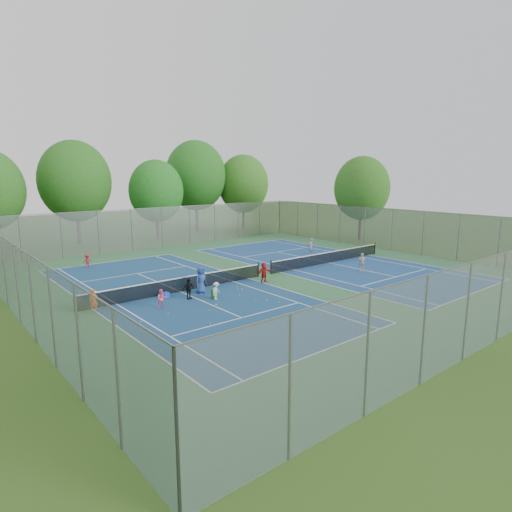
{
  "coord_description": "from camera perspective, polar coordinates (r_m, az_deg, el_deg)",
  "views": [
    {
      "loc": [
        -19.76,
        -23.17,
        7.37
      ],
      "look_at": [
        0.0,
        1.0,
        1.3
      ],
      "focal_mm": 30.0,
      "sensor_mm": 36.0,
      "label": 1
    }
  ],
  "objects": [
    {
      "name": "tennis_ball_8",
      "position": [
        24.45,
        -5.32,
        -6.51
      ],
      "size": [
        0.07,
        0.07,
        0.07
      ],
      "primitive_type": "sphere",
      "color": "#DDF438",
      "rests_on": "ground"
    },
    {
      "name": "tree_nr",
      "position": [
        55.25,
        -8.03,
        10.56
      ],
      "size": [
        7.6,
        7.6,
        11.42
      ],
      "color": "#443326",
      "rests_on": "ground"
    },
    {
      "name": "net_right",
      "position": [
        36.07,
        9.66,
        -0.21
      ],
      "size": [
        12.87,
        0.1,
        0.91
      ],
      "primitive_type": "cube",
      "color": "black",
      "rests_on": "ground"
    },
    {
      "name": "fence_south",
      "position": [
        21.7,
        29.84,
        -4.82
      ],
      "size": [
        32.0,
        0.1,
        4.0
      ],
      "primitive_type": "cube",
      "color": "gray",
      "rests_on": "ground"
    },
    {
      "name": "tennis_ball_9",
      "position": [
        25.21,
        -0.02,
        -5.92
      ],
      "size": [
        0.07,
        0.07,
        0.07
      ],
      "primitive_type": "sphere",
      "color": "#C1CF30",
      "rests_on": "ground"
    },
    {
      "name": "tennis_ball_6",
      "position": [
        27.95,
        -2.49,
        -4.23
      ],
      "size": [
        0.07,
        0.07,
        0.07
      ],
      "primitive_type": "sphere",
      "color": "#C5D631",
      "rests_on": "ground"
    },
    {
      "name": "teen_court_b",
      "position": [
        33.23,
        13.91,
        -0.85
      ],
      "size": [
        0.92,
        0.54,
        1.46
      ],
      "primitive_type": "imported",
      "rotation": [
        0.0,
        0.0,
        -0.23
      ],
      "color": "beige",
      "rests_on": "ground"
    },
    {
      "name": "tree_nc",
      "position": [
        49.28,
        -13.17,
        8.42
      ],
      "size": [
        6.0,
        6.0,
        8.85
      ],
      "color": "#443326",
      "rests_on": "ground"
    },
    {
      "name": "tennis_ball_7",
      "position": [
        21.52,
        -6.14,
        -8.99
      ],
      "size": [
        0.07,
        0.07,
        0.07
      ],
      "primitive_type": "sphere",
      "color": "#B9D130",
      "rests_on": "ground"
    },
    {
      "name": "net_left",
      "position": [
        27.34,
        -10.1,
        -3.82
      ],
      "size": [
        12.87,
        0.1,
        0.91
      ],
      "primitive_type": "cube",
      "color": "black",
      "rests_on": "ground"
    },
    {
      "name": "fence_east",
      "position": [
        42.95,
        17.68,
        3.3
      ],
      "size": [
        0.1,
        32.0,
        4.0
      ],
      "primitive_type": "cube",
      "rotation": [
        0.0,
        0.0,
        1.57
      ],
      "color": "gray",
      "rests_on": "ground"
    },
    {
      "name": "tennis_ball_11",
      "position": [
        27.51,
        -1.86,
        -4.47
      ],
      "size": [
        0.07,
        0.07,
        0.07
      ],
      "primitive_type": "sphere",
      "color": "yellow",
      "rests_on": "ground"
    },
    {
      "name": "court_left",
      "position": [
        27.46,
        -10.07,
        -4.71
      ],
      "size": [
        10.97,
        23.77,
        0.01
      ],
      "primitive_type": "cube",
      "color": "navy",
      "rests_on": "court_pad"
    },
    {
      "name": "tree_nl",
      "position": [
        48.19,
        -22.97,
        9.16
      ],
      "size": [
        7.2,
        7.2,
        10.69
      ],
      "color": "#443326",
      "rests_on": "ground"
    },
    {
      "name": "court_right",
      "position": [
        36.16,
        9.64,
        -0.89
      ],
      "size": [
        10.97,
        23.77,
        0.01
      ],
      "primitive_type": "cube",
      "color": "navy",
      "rests_on": "court_pad"
    },
    {
      "name": "tennis_ball_10",
      "position": [
        23.32,
        -11.63,
        -7.57
      ],
      "size": [
        0.07,
        0.07,
        0.07
      ],
      "primitive_type": "sphere",
      "color": "#B6C82E",
      "rests_on": "ground"
    },
    {
      "name": "tennis_ball_5",
      "position": [
        26.2,
        -2.23,
        -5.27
      ],
      "size": [
        0.07,
        0.07,
        0.07
      ],
      "primitive_type": "sphere",
      "color": "#C3D631",
      "rests_on": "ground"
    },
    {
      "name": "child_far_baseline",
      "position": [
        36.34,
        -21.55,
        -0.62
      ],
      "size": [
        0.79,
        0.63,
        1.07
      ],
      "primitive_type": "imported",
      "rotation": [
        0.0,
        0.0,
        2.75
      ],
      "color": "#A71729",
      "rests_on": "ground"
    },
    {
      "name": "ground",
      "position": [
        31.33,
        1.16,
        -2.6
      ],
      "size": [
        120.0,
        120.0,
        0.0
      ],
      "primitive_type": "plane",
      "color": "#2F5119",
      "rests_on": "ground"
    },
    {
      "name": "student_e",
      "position": [
        26.75,
        -7.35,
        -3.2
      ],
      "size": [
        0.92,
        0.7,
        1.7
      ],
      "primitive_type": "imported",
      "rotation": [
        0.0,
        0.0,
        0.21
      ],
      "color": "#274791",
      "rests_on": "ground"
    },
    {
      "name": "ball_hopper",
      "position": [
        25.67,
        -5.59,
        -5.05
      ],
      "size": [
        0.35,
        0.35,
        0.59
      ],
      "primitive_type": "cube",
      "rotation": [
        0.0,
        0.0,
        0.17
      ],
      "color": "#238228",
      "rests_on": "ground"
    },
    {
      "name": "fence_north",
      "position": [
        44.2,
        -12.43,
        3.77
      ],
      "size": [
        32.0,
        0.1,
        4.0
      ],
      "primitive_type": "cube",
      "color": "gray",
      "rests_on": "ground"
    },
    {
      "name": "instructor",
      "position": [
        39.41,
        7.29,
        1.27
      ],
      "size": [
        0.58,
        0.4,
        1.54
      ],
      "primitive_type": "imported",
      "rotation": [
        0.0,
        0.0,
        3.2
      ],
      "color": "gray",
      "rests_on": "ground"
    },
    {
      "name": "tennis_ball_0",
      "position": [
        24.83,
        3.1,
        -6.2
      ],
      "size": [
        0.07,
        0.07,
        0.07
      ],
      "primitive_type": "sphere",
      "color": "#C6EF37",
      "rests_on": "ground"
    },
    {
      "name": "fence_west",
      "position": [
        24.08,
        -29.27,
        -3.32
      ],
      "size": [
        0.1,
        32.0,
        4.0
      ],
      "primitive_type": "cube",
      "rotation": [
        0.0,
        0.0,
        1.57
      ],
      "color": "gray",
      "rests_on": "ground"
    },
    {
      "name": "student_f",
      "position": [
        29.23,
        1.07,
        -2.21
      ],
      "size": [
        1.28,
        0.41,
        1.38
      ],
      "primitive_type": "imported",
      "rotation": [
        0.0,
        0.0,
        0.0
      ],
      "color": "#A21B17",
      "rests_on": "ground"
    },
    {
      "name": "ball_crate",
      "position": [
        26.32,
        -11.98,
        -5.13
      ],
      "size": [
        0.44,
        0.44,
        0.33
      ],
      "primitive_type": "cube",
      "rotation": [
        0.0,
        0.0,
        0.17
      ],
      "color": "blue",
      "rests_on": "ground"
    },
    {
      "name": "tree_side_e",
      "position": [
        48.54,
        13.93,
        8.76
      ],
      "size": [
        6.0,
        6.0,
        9.2
      ],
      "color": "#443326",
      "rests_on": "ground"
    },
    {
      "name": "student_c",
      "position": [
        25.37,
        -5.34,
        -4.66
      ],
      "size": [
        0.8,
        0.68,
        1.08
      ],
      "primitive_type": "imported",
      "rotation": [
        0.0,
        0.0,
        0.49
      ],
      "color": "silver",
      "rests_on": "ground"
    },
    {
      "name": "student_b",
      "position": [
        24.3,
        -12.46,
        -5.58
      ],
      "size": [
        0.64,
        0.56,
        1.09
      ],
      "primitive_type": "imported",
      "rotation": [
        0.0,
        0.0,
        -0.34
      ],
      "color": "pink",
      "rests_on": "ground"
    },
    {
      "name": "tennis_ball_3",
      "position": [
        23.53,
        -6.23,
        -7.23
      ],
      "size": [
        0.07,
        0.07,
        0.07
      ],
      "primitive_type": "sphere",
      "color": "yellow",
      "rests_on": "ground"
    },
    {
      "name": "tennis_ball_4",
      "position": [
        22.42,
        -15.12,
        -8.49
      ],
      "size": [
        0.07,
        0.07,
        0.07
      ],
      "primitive_type": "sphere",
      "color": "gold",
      "rests_on": "ground"
    },
    {
      "name": "tennis_ball_1",
      "position": [
        27.65,
        -2.51,
        -4.39
      ],
      "size": [
        0.07,
        0.07,
        0.07
      ],
      "primitive_type": "sphere",
      "color": "#CFE134",
      "rests_on": "ground"
    },
    {
      "name": "tree_ne",
      "position": [
        57.02,
        -1.71,
        9.59
      ],
      "size": [
        6.6,
        6.6,
        9.77
      ],
      "color": "#443326",
      "rests_on": "ground"
    },
    {
      "name": "student_d",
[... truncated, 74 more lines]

